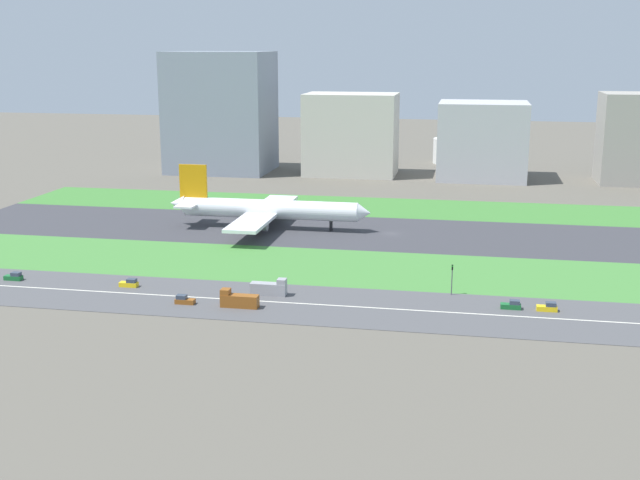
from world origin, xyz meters
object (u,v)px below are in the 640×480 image
(car_1, at_px, (14,277))
(truck_0, at_px, (270,288))
(car_2, at_px, (184,300))
(car_5, at_px, (130,283))
(car_4, at_px, (512,305))
(hangar_building, at_px, (351,134))
(traffic_light, at_px, (452,277))
(terminal_building, at_px, (221,112))
(truck_1, at_px, (238,300))
(fuel_tank_west, at_px, (453,151))
(airliner, at_px, (265,209))
(office_tower, at_px, (482,141))
(car_3, at_px, (548,307))

(car_1, xyz_separation_m, truck_0, (65.02, -0.00, 0.75))
(car_2, xyz_separation_m, car_5, (-17.45, 10.00, 0.00))
(car_4, relative_size, hangar_building, 0.11)
(car_4, xyz_separation_m, traffic_light, (-13.36, 7.99, 3.37))
(car_5, xyz_separation_m, terminal_building, (-34.05, 182.00, 26.01))
(traffic_light, bearing_deg, truck_1, -158.66)
(truck_1, relative_size, truck_0, 1.00)
(terminal_building, height_order, fuel_tank_west, terminal_building)
(airliner, bearing_deg, car_1, -124.20)
(car_5, relative_size, office_tower, 0.12)
(truck_1, distance_m, office_tower, 199.81)
(truck_1, height_order, fuel_tank_west, fuel_tank_west)
(truck_1, xyz_separation_m, office_tower, (53.30, 192.00, 14.81))
(office_tower, bearing_deg, truck_0, -104.99)
(car_5, bearing_deg, car_4, 0.00)
(airliner, height_order, car_5, airliner)
(car_4, relative_size, traffic_light, 0.61)
(hangar_building, bearing_deg, car_4, -70.76)
(car_1, height_order, truck_0, truck_0)
(traffic_light, bearing_deg, car_2, -162.96)
(car_1, xyz_separation_m, car_4, (119.88, 0.00, 0.00))
(airliner, relative_size, car_3, 14.77)
(car_2, bearing_deg, traffic_light, -162.96)
(car_2, height_order, car_5, same)
(car_3, bearing_deg, traffic_light, 159.21)
(truck_0, relative_size, terminal_building, 0.16)
(truck_0, distance_m, fuel_tank_west, 229.75)
(truck_1, relative_size, traffic_light, 1.17)
(truck_0, xyz_separation_m, car_5, (-34.67, 0.00, -0.75))
(fuel_tank_west, bearing_deg, car_2, -102.46)
(car_2, bearing_deg, fuel_tank_west, -102.46)
(car_5, xyz_separation_m, car_4, (89.53, 0.00, 0.00))
(truck_1, xyz_separation_m, car_5, (-30.11, 10.00, -0.75))
(car_3, bearing_deg, office_tower, 94.34)
(car_3, xyz_separation_m, car_1, (-127.57, 0.00, 0.00))
(car_5, xyz_separation_m, hangar_building, (26.01, 182.00, 17.06))
(car_1, bearing_deg, airliner, 55.80)
(car_3, distance_m, fuel_tank_west, 228.71)
(fuel_tank_west, bearing_deg, car_1, -113.81)
(terminal_building, bearing_deg, car_4, -55.82)
(hangar_building, bearing_deg, office_tower, 0.00)
(car_5, xyz_separation_m, office_tower, (83.41, 182.00, 15.56))
(car_3, distance_m, terminal_building, 225.90)
(truck_0, bearing_deg, truck_1, -114.49)
(car_3, relative_size, terminal_building, 0.08)
(car_1, bearing_deg, truck_0, -0.00)
(hangar_building, bearing_deg, truck_1, -88.78)
(car_5, height_order, office_tower, office_tower)
(truck_0, bearing_deg, car_4, 0.00)
(traffic_light, distance_m, hangar_building, 181.61)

